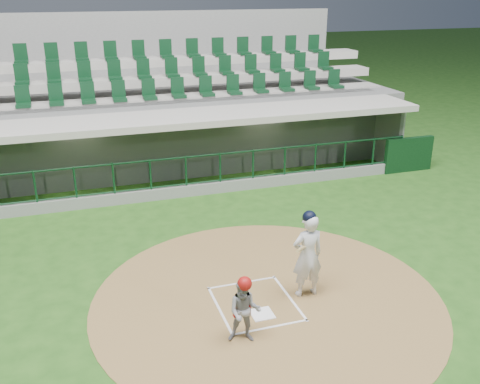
{
  "coord_description": "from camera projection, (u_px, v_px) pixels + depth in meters",
  "views": [
    {
      "loc": [
        -3.17,
        -9.03,
        6.05
      ],
      "look_at": [
        0.62,
        2.6,
        1.3
      ],
      "focal_mm": 40.0,
      "sensor_mm": 36.0,
      "label": 1
    }
  ],
  "objects": [
    {
      "name": "ground",
      "position": [
        250.0,
        297.0,
        11.11
      ],
      "size": [
        120.0,
        120.0,
        0.0
      ],
      "primitive_type": "plane",
      "color": "#204B15",
      "rests_on": "ground"
    },
    {
      "name": "seating_deck",
      "position": [
        157.0,
        115.0,
        20.25
      ],
      "size": [
        17.0,
        6.72,
        5.15
      ],
      "color": "slate",
      "rests_on": "ground"
    },
    {
      "name": "batter",
      "position": [
        308.0,
        254.0,
        10.83
      ],
      "size": [
        0.88,
        0.87,
        1.89
      ],
      "color": "silver",
      "rests_on": "dirt_circle"
    },
    {
      "name": "home_plate",
      "position": [
        262.0,
        314.0,
        10.48
      ],
      "size": [
        0.43,
        0.43,
        0.02
      ],
      "primitive_type": "cube",
      "color": "white",
      "rests_on": "dirt_circle"
    },
    {
      "name": "batter_box_chalk",
      "position": [
        255.0,
        303.0,
        10.83
      ],
      "size": [
        1.55,
        1.8,
        0.01
      ],
      "color": "white",
      "rests_on": "ground"
    },
    {
      "name": "dirt_circle",
      "position": [
        267.0,
        299.0,
        11.01
      ],
      "size": [
        7.2,
        7.2,
        0.01
      ],
      "primitive_type": "cylinder",
      "color": "brown",
      "rests_on": "ground"
    },
    {
      "name": "catcher",
      "position": [
        244.0,
        310.0,
        9.5
      ],
      "size": [
        0.72,
        0.64,
        1.31
      ],
      "color": "gray",
      "rests_on": "dirt_circle"
    },
    {
      "name": "dugout_structure",
      "position": [
        178.0,
        149.0,
        17.74
      ],
      "size": [
        16.4,
        3.7,
        3.0
      ],
      "color": "gray",
      "rests_on": "ground"
    }
  ]
}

